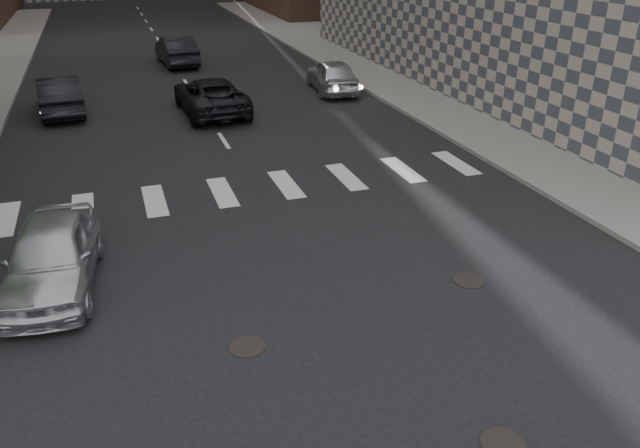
{
  "coord_description": "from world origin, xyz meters",
  "views": [
    {
      "loc": [
        -3.82,
        -8.44,
        7.22
      ],
      "look_at": [
        0.19,
        3.34,
        1.3
      ],
      "focal_mm": 35.0,
      "sensor_mm": 36.0,
      "label": 1
    }
  ],
  "objects_px": {
    "traffic_car_c": "(211,96)",
    "traffic_car_a": "(60,95)",
    "traffic_car_e": "(177,51)",
    "traffic_car_d": "(332,75)",
    "silver_sedan": "(52,256)",
    "traffic_car_b": "(215,95)"
  },
  "relations": [
    {
      "from": "traffic_car_c",
      "to": "traffic_car_a",
      "type": "bearing_deg",
      "value": -20.53
    },
    {
      "from": "silver_sedan",
      "to": "traffic_car_e",
      "type": "height_order",
      "value": "traffic_car_e"
    },
    {
      "from": "silver_sedan",
      "to": "traffic_car_e",
      "type": "distance_m",
      "value": 24.95
    },
    {
      "from": "traffic_car_b",
      "to": "traffic_car_e",
      "type": "height_order",
      "value": "traffic_car_e"
    },
    {
      "from": "silver_sedan",
      "to": "traffic_car_c",
      "type": "xyz_separation_m",
      "value": [
        5.75,
        13.23,
        -0.0
      ]
    },
    {
      "from": "traffic_car_a",
      "to": "traffic_car_e",
      "type": "height_order",
      "value": "traffic_car_e"
    },
    {
      "from": "traffic_car_a",
      "to": "traffic_car_d",
      "type": "xyz_separation_m",
      "value": [
        12.31,
        0.0,
        -0.01
      ]
    },
    {
      "from": "silver_sedan",
      "to": "traffic_car_b",
      "type": "height_order",
      "value": "silver_sedan"
    },
    {
      "from": "traffic_car_a",
      "to": "traffic_car_e",
      "type": "xyz_separation_m",
      "value": [
        6.0,
        9.07,
        0.02
      ]
    },
    {
      "from": "traffic_car_a",
      "to": "traffic_car_e",
      "type": "relative_size",
      "value": 0.98
    },
    {
      "from": "traffic_car_a",
      "to": "traffic_car_d",
      "type": "height_order",
      "value": "traffic_car_a"
    },
    {
      "from": "traffic_car_d",
      "to": "traffic_car_e",
      "type": "bearing_deg",
      "value": -49.0
    },
    {
      "from": "traffic_car_c",
      "to": "traffic_car_e",
      "type": "xyz_separation_m",
      "value": [
        -0.07,
        11.07,
        0.06
      ]
    },
    {
      "from": "traffic_car_a",
      "to": "traffic_car_c",
      "type": "bearing_deg",
      "value": 157.5
    },
    {
      "from": "traffic_car_a",
      "to": "traffic_car_d",
      "type": "bearing_deg",
      "value": 175.75
    },
    {
      "from": "silver_sedan",
      "to": "traffic_car_e",
      "type": "bearing_deg",
      "value": 82.78
    },
    {
      "from": "silver_sedan",
      "to": "traffic_car_c",
      "type": "bearing_deg",
      "value": 72.45
    },
    {
      "from": "traffic_car_c",
      "to": "traffic_car_e",
      "type": "relative_size",
      "value": 1.1
    },
    {
      "from": "traffic_car_b",
      "to": "silver_sedan",
      "type": "bearing_deg",
      "value": 67.86
    },
    {
      "from": "traffic_car_a",
      "to": "traffic_car_d",
      "type": "relative_size",
      "value": 1.05
    },
    {
      "from": "traffic_car_a",
      "to": "traffic_car_b",
      "type": "relative_size",
      "value": 1.04
    },
    {
      "from": "traffic_car_b",
      "to": "traffic_car_e",
      "type": "distance_m",
      "value": 10.75
    }
  ]
}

